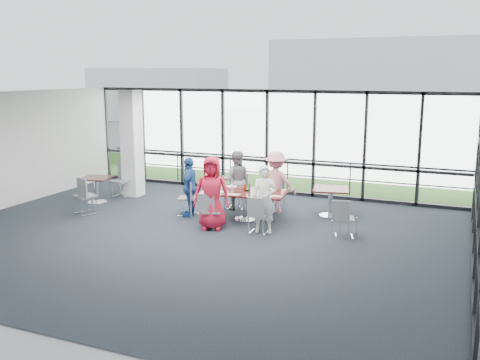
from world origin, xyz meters
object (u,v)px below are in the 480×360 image
at_px(diner_near_left, 212,193).
at_px(diner_near_right, 264,199).
at_px(side_table_left, 96,182).
at_px(chair_main_nr, 259,215).
at_px(chair_main_fl, 236,192).
at_px(diner_far_left, 236,180).
at_px(side_table_right, 331,192).
at_px(chair_main_nl, 212,211).
at_px(chair_main_fr, 273,196).
at_px(chair_spare_la, 85,196).
at_px(diner_end, 190,187).
at_px(chair_spare_lb, 121,181).
at_px(structural_column, 132,144).
at_px(chair_main_end, 187,198).
at_px(diner_far_right, 276,182).
at_px(chair_spare_r, 345,219).
at_px(main_table, 245,196).

relative_size(diner_near_left, diner_near_right, 1.10).
bearing_deg(side_table_left, chair_main_nr, -9.87).
distance_m(diner_near_left, chair_main_fl, 2.09).
bearing_deg(diner_far_left, side_table_right, 166.32).
xyz_separation_m(chair_main_nl, chair_main_fr, (0.80, 2.15, 0.00)).
bearing_deg(chair_spare_la, diner_near_left, 22.76).
height_order(diner_end, chair_spare_lb, diner_end).
distance_m(diner_far_left, chair_main_fl, 0.37).
relative_size(side_table_right, chair_spare_la, 1.09).
xyz_separation_m(structural_column, diner_end, (2.72, -1.42, -0.82)).
bearing_deg(chair_spare_lb, chair_main_fr, -173.66).
xyz_separation_m(structural_column, chair_main_end, (2.60, -1.37, -1.15)).
bearing_deg(chair_main_end, diner_near_right, 57.24).
bearing_deg(side_table_right, chair_spare_la, -159.02).
bearing_deg(diner_far_left, chair_main_fr, 170.52).
distance_m(diner_near_right, chair_spare_la, 4.97).
xyz_separation_m(side_table_right, chair_spare_lb, (-6.33, -0.33, -0.14)).
relative_size(diner_near_left, chair_main_fr, 2.04).
xyz_separation_m(diner_far_right, chair_spare_r, (2.16, -1.43, -0.40)).
bearing_deg(diner_near_left, main_table, 50.80).
height_order(diner_far_right, chair_spare_lb, diner_far_right).
bearing_deg(chair_spare_lb, chair_main_end, 163.76).
relative_size(diner_far_right, chair_main_nl, 1.92).
xyz_separation_m(diner_near_left, chair_main_nl, (0.00, -0.02, -0.45)).
bearing_deg(diner_end, chair_spare_r, 75.26).
relative_size(diner_near_left, diner_far_right, 1.06).
relative_size(main_table, diner_end, 1.43).
bearing_deg(chair_main_nl, main_table, 47.57).
height_order(diner_near_right, chair_spare_r, diner_near_right).
distance_m(structural_column, chair_main_fr, 4.72).
distance_m(diner_near_left, chair_spare_lb, 4.44).
height_order(chair_main_nl, chair_spare_r, same).
bearing_deg(side_table_left, chair_spare_r, -3.66).
bearing_deg(diner_near_left, chair_main_end, 125.99).
xyz_separation_m(main_table, chair_spare_lb, (-4.41, 0.89, -0.14)).
relative_size(side_table_right, chair_spare_r, 1.23).
height_order(side_table_left, diner_far_left, diner_far_left).
bearing_deg(diner_far_right, chair_main_nr, 94.15).
distance_m(main_table, diner_near_left, 1.13).
bearing_deg(chair_main_nl, chair_spare_lb, 133.90).
xyz_separation_m(diner_far_left, chair_main_nl, (0.21, -1.95, -0.38)).
xyz_separation_m(structural_column, chair_spare_la, (0.07, -2.34, -1.11)).
relative_size(side_table_right, diner_far_right, 0.64).
bearing_deg(chair_main_nr, chair_spare_r, 11.62).
xyz_separation_m(side_table_right, chair_main_end, (-3.52, -1.35, -0.19)).
distance_m(diner_end, chair_main_nr, 2.36).
xyz_separation_m(chair_main_fl, chair_main_fr, (1.04, 0.11, -0.03)).
relative_size(diner_far_left, chair_spare_la, 1.66).
xyz_separation_m(diner_near_left, chair_spare_lb, (-3.98, 1.92, -0.38)).
height_order(diner_end, chair_spare_r, diner_end).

